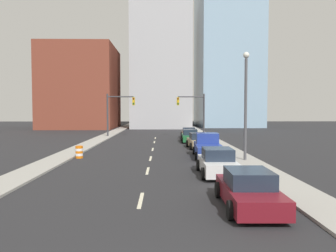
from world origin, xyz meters
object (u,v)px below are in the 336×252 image
object	(u,v)px
traffic_signal_right	(196,109)
sedan_tan	(198,141)
traffic_signal_left	(116,109)
street_lamp	(246,98)
sedan_maroon	(249,190)
sedan_brown	(189,133)
sedan_green	(190,136)
traffic_barrel	(79,152)
sedan_white	(218,163)
pickup_truck_blue	(208,147)

from	to	relation	value
traffic_signal_right	sedan_tan	world-z (taller)	traffic_signal_right
traffic_signal_left	street_lamp	xyz separation A→B (m)	(12.36, -21.64, 0.76)
traffic_signal_right	sedan_maroon	world-z (taller)	traffic_signal_right
traffic_signal_right	sedan_brown	world-z (taller)	traffic_signal_right
traffic_signal_left	sedan_green	bearing A→B (deg)	-37.39
traffic_signal_right	sedan_tan	distance (m)	13.85
traffic_signal_right	traffic_barrel	size ratio (longest dim) A/B	6.23
street_lamp	sedan_green	bearing A→B (deg)	100.90
street_lamp	sedan_tan	distance (m)	9.41
traffic_signal_right	sedan_green	world-z (taller)	traffic_signal_right
street_lamp	sedan_brown	distance (m)	20.16
traffic_signal_right	sedan_green	size ratio (longest dim) A/B	1.27
sedan_maroon	sedan_white	distance (m)	6.30
traffic_barrel	sedan_green	bearing A→B (deg)	52.33
sedan_tan	traffic_barrel	bearing A→B (deg)	-150.23
traffic_barrel	sedan_brown	size ratio (longest dim) A/B	0.21
sedan_white	traffic_signal_left	bearing A→B (deg)	110.56
traffic_signal_left	pickup_truck_blue	xyz separation A→B (m)	(10.00, -19.29, -3.06)
street_lamp	sedan_tan	size ratio (longest dim) A/B	1.80
traffic_signal_left	street_lamp	distance (m)	24.94
traffic_signal_right	pickup_truck_blue	bearing A→B (deg)	-93.11
traffic_signal_left	traffic_signal_right	distance (m)	11.05
pickup_truck_blue	sedan_tan	distance (m)	5.85
street_lamp	pickup_truck_blue	size ratio (longest dim) A/B	1.46
sedan_maroon	sedan_green	distance (m)	25.39
sedan_brown	traffic_barrel	bearing A→B (deg)	-117.42
sedan_white	sedan_green	distance (m)	19.09
traffic_signal_right	sedan_brown	size ratio (longest dim) A/B	1.28
traffic_signal_right	sedan_tan	bearing A→B (deg)	-94.89
street_lamp	sedan_tan	world-z (taller)	street_lamp
sedan_white	sedan_green	xyz separation A→B (m)	(0.06, 19.09, -0.03)
pickup_truck_blue	traffic_signal_left	bearing A→B (deg)	119.83
sedan_tan	sedan_brown	size ratio (longest dim) A/B	0.94
sedan_maroon	traffic_signal_left	bearing A→B (deg)	107.58
street_lamp	traffic_signal_right	bearing A→B (deg)	93.47
traffic_signal_right	sedan_white	xyz separation A→B (m)	(-1.50, -26.44, -3.12)
sedan_tan	sedan_brown	xyz separation A→B (m)	(0.00, 11.42, -0.04)
pickup_truck_blue	traffic_signal_right	bearing A→B (deg)	89.32
traffic_barrel	sedan_maroon	bearing A→B (deg)	-53.14
sedan_white	pickup_truck_blue	distance (m)	7.17
street_lamp	sedan_green	size ratio (longest dim) A/B	1.68
sedan_tan	sedan_green	world-z (taller)	sedan_tan
traffic_signal_left	traffic_barrel	bearing A→B (deg)	-90.05
traffic_signal_left	traffic_signal_right	size ratio (longest dim) A/B	1.00
traffic_signal_left	sedan_green	world-z (taller)	traffic_signal_left
pickup_truck_blue	sedan_tan	xyz separation A→B (m)	(-0.10, 5.85, -0.08)
traffic_signal_left	sedan_brown	bearing A→B (deg)	-11.54
sedan_green	traffic_signal_right	bearing A→B (deg)	80.60
traffic_signal_left	sedan_tan	distance (m)	16.98
traffic_signal_left	sedan_tan	xyz separation A→B (m)	(9.90, -13.44, -3.13)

